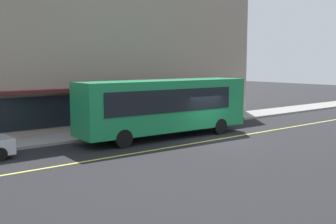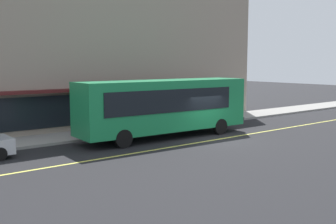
% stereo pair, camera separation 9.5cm
% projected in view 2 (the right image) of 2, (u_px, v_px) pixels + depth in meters
% --- Properties ---
extents(ground, '(120.00, 120.00, 0.00)m').
position_uv_depth(ground, '(218.00, 139.00, 24.02)').
color(ground, black).
extents(sidewalk, '(80.00, 3.06, 0.15)m').
position_uv_depth(sidewalk, '(159.00, 126.00, 28.61)').
color(sidewalk, gray).
rests_on(sidewalk, ground).
extents(lane_centre_stripe, '(36.00, 0.16, 0.01)m').
position_uv_depth(lane_centre_stripe, '(218.00, 139.00, 24.02)').
color(lane_centre_stripe, '#D8D14C').
rests_on(lane_centre_stripe, ground).
extents(storefront_building, '(27.53, 10.15, 10.77)m').
position_uv_depth(storefront_building, '(82.00, 52.00, 31.21)').
color(storefront_building, gray).
rests_on(storefront_building, ground).
extents(bus, '(11.23, 3.00, 3.50)m').
position_uv_depth(bus, '(165.00, 105.00, 24.39)').
color(bus, '#197F47').
rests_on(bus, ground).
extents(traffic_light, '(0.30, 0.52, 3.20)m').
position_uv_depth(traffic_light, '(118.00, 95.00, 25.40)').
color(traffic_light, '#2D2D33').
rests_on(traffic_light, sidewalk).
extents(pedestrian_mid_block, '(0.34, 0.34, 1.87)m').
position_uv_depth(pedestrian_mid_block, '(208.00, 105.00, 31.44)').
color(pedestrian_mid_block, black).
rests_on(pedestrian_mid_block, sidewalk).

